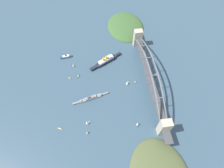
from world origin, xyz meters
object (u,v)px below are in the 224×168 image
at_px(small_boat_1, 78,76).
at_px(naval_cruiser, 90,98).
at_px(small_boat_0, 73,65).
at_px(seaplane_taxiing_near_bridge, 156,75).
at_px(small_boat_2, 70,78).
at_px(ocean_liner, 106,61).
at_px(small_boat_5, 135,81).
at_px(small_boat_6, 138,124).
at_px(small_boat_4, 127,83).
at_px(harbor_ferry_steamer, 66,57).
at_px(small_boat_8, 60,129).
at_px(small_boat_3, 87,122).
at_px(harbor_arch_bridge, 149,75).
at_px(small_boat_7, 87,133).

bearing_deg(small_boat_1, naval_cruiser, -159.23).
height_order(small_boat_0, small_boat_1, small_boat_0).
distance_m(seaplane_taxiing_near_bridge, small_boat_2, 197.73).
bearing_deg(ocean_liner, small_boat_5, -138.81).
xyz_separation_m(small_boat_5, small_boat_6, (-99.14, 16.11, 1.66)).
bearing_deg(small_boat_4, harbor_ferry_steamer, 54.23).
relative_size(small_boat_0, small_boat_8, 0.85).
bearing_deg(ocean_liner, small_boat_2, 112.54).
bearing_deg(small_boat_3, small_boat_2, 16.33).
distance_m(harbor_arch_bridge, small_boat_7, 174.48).
bearing_deg(small_boat_6, harbor_arch_bridge, -24.07).
bearing_deg(small_boat_2, small_boat_3, -163.67).
relative_size(naval_cruiser, small_boat_3, 7.01).
bearing_deg(naval_cruiser, small_boat_5, -74.67).
bearing_deg(ocean_liner, small_boat_1, 116.20).
bearing_deg(small_boat_1, small_boat_6, -140.27).
bearing_deg(naval_cruiser, small_boat_6, -129.22).
relative_size(small_boat_4, small_boat_7, 1.41).
distance_m(ocean_liner, small_boat_3, 159.26).
xyz_separation_m(naval_cruiser, small_boat_4, (26.27, -84.16, 2.36)).
distance_m(harbor_arch_bridge, seaplane_taxiing_near_bridge, 36.03).
distance_m(small_boat_4, small_boat_5, 19.00).
bearing_deg(naval_cruiser, harbor_ferry_steamer, 22.34).
xyz_separation_m(harbor_ferry_steamer, small_boat_5, (-95.21, -153.72, 0.68)).
distance_m(harbor_arch_bridge, small_boat_2, 178.21).
bearing_deg(seaplane_taxiing_near_bridge, small_boat_5, 102.72).
relative_size(small_boat_6, small_boat_7, 1.39).
bearing_deg(small_boat_6, ocean_liner, 14.36).
height_order(seaplane_taxiing_near_bridge, small_boat_0, small_boat_0).
height_order(small_boat_3, small_boat_5, small_boat_3).
height_order(naval_cruiser, small_boat_8, naval_cruiser).
distance_m(small_boat_0, small_boat_5, 151.22).
relative_size(harbor_ferry_steamer, seaplane_taxiing_near_bridge, 3.09).
bearing_deg(seaplane_taxiing_near_bridge, small_boat_2, 84.42).
relative_size(small_boat_0, small_boat_3, 0.81).
relative_size(ocean_liner, small_boat_3, 7.16).
xyz_separation_m(ocean_liner, small_boat_5, (-67.01, -58.64, -2.05)).
height_order(small_boat_5, small_boat_7, small_boat_7).
xyz_separation_m(harbor_arch_bridge, harbor_ferry_steamer, (98.03, 180.65, -22.93)).
bearing_deg(small_boat_2, seaplane_taxiing_near_bridge, -95.58).
bearing_deg(small_boat_1, small_boat_2, 98.68).
distance_m(harbor_arch_bridge, small_boat_4, 50.15).
height_order(small_boat_4, small_boat_8, small_boat_4).
height_order(harbor_arch_bridge, naval_cruiser, harbor_arch_bridge).
bearing_deg(small_boat_6, small_boat_8, 85.27).
xyz_separation_m(small_boat_0, small_boat_8, (-151.52, 29.81, -3.39)).
relative_size(ocean_liner, small_boat_2, 13.35).
distance_m(naval_cruiser, small_boat_7, 75.18).
bearing_deg(small_boat_0, small_boat_7, -172.50).
xyz_separation_m(ocean_liner, small_boat_3, (-149.62, 54.59, -0.09)).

